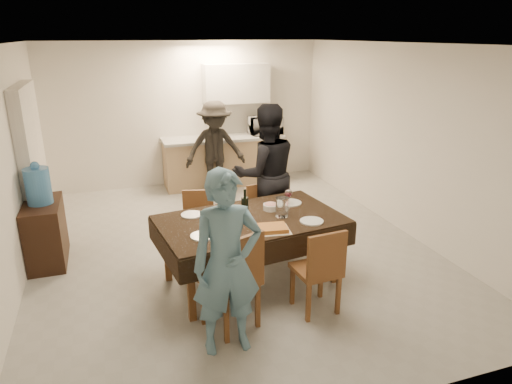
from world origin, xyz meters
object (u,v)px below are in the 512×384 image
(person_kitchen, at_px, (215,148))
(dining_table, at_px, (251,221))
(wine_bottle, at_px, (245,203))
(person_near, at_px, (227,264))
(microwave, at_px, (265,125))
(water_pitcher, at_px, (282,207))
(console, at_px, (46,233))
(water_jug, at_px, (38,186))
(savoury_tart, at_px, (271,228))
(person_far, at_px, (266,174))

(person_kitchen, bearing_deg, dining_table, -96.55)
(wine_bottle, relative_size, person_near, 0.20)
(person_kitchen, bearing_deg, microwave, 22.48)
(water_pitcher, relative_size, person_near, 0.13)
(console, bearing_deg, person_near, -53.57)
(dining_table, distance_m, wine_bottle, 0.21)
(dining_table, relative_size, water_pitcher, 9.71)
(water_jug, distance_m, savoury_tart, 2.87)
(water_pitcher, distance_m, person_kitchen, 3.20)
(dining_table, xyz_separation_m, person_near, (-0.55, -1.05, 0.10))
(water_pitcher, bearing_deg, water_jug, 153.36)
(savoury_tart, xyz_separation_m, person_far, (0.45, 1.43, 0.13))
(water_jug, bearing_deg, savoury_tart, -34.81)
(water_pitcher, bearing_deg, dining_table, 171.87)
(wine_bottle, relative_size, savoury_tart, 0.86)
(wine_bottle, xyz_separation_m, person_far, (0.60, 1.00, -0.01))
(wine_bottle, height_order, person_near, person_near)
(console, xyz_separation_m, water_jug, (0.00, 0.00, 0.61))
(savoury_tart, bearing_deg, water_jug, 145.19)
(person_near, relative_size, person_far, 0.90)
(water_pitcher, bearing_deg, microwave, 73.23)
(dining_table, height_order, microwave, microwave)
(water_jug, height_order, person_kitchen, person_kitchen)
(person_far, height_order, person_kitchen, person_far)
(dining_table, bearing_deg, person_near, -125.05)
(dining_table, height_order, water_jug, water_jug)
(wine_bottle, bearing_deg, person_near, -114.44)
(wine_bottle, height_order, person_far, person_far)
(savoury_tart, bearing_deg, wine_bottle, 109.23)
(dining_table, relative_size, microwave, 3.56)
(microwave, xyz_separation_m, person_far, (-0.90, -2.55, -0.14))
(person_near, xyz_separation_m, person_kitchen, (0.91, 4.20, -0.02))
(wine_bottle, height_order, microwave, microwave)
(water_pitcher, distance_m, savoury_tart, 0.42)
(wine_bottle, height_order, water_pitcher, wine_bottle)
(console, relative_size, microwave, 1.41)
(water_pitcher, relative_size, microwave, 0.37)
(water_pitcher, distance_m, person_far, 1.12)
(console, distance_m, water_pitcher, 2.95)
(water_jug, bearing_deg, console, 0.00)
(person_near, height_order, person_far, person_far)
(console, bearing_deg, savoury_tart, -34.81)
(wine_bottle, bearing_deg, person_far, 59.04)
(water_jug, height_order, wine_bottle, water_jug)
(savoury_tart, distance_m, person_kitchen, 3.54)
(water_pitcher, distance_m, microwave, 3.81)
(dining_table, bearing_deg, water_jug, 143.46)
(wine_bottle, distance_m, person_near, 1.21)
(console, distance_m, savoury_tart, 2.89)
(wine_bottle, xyz_separation_m, water_pitcher, (0.40, -0.10, -0.06))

